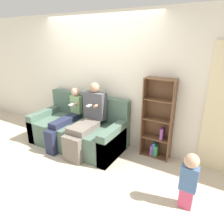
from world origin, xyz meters
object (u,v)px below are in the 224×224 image
at_px(couch, 79,130).
at_px(child_seated, 65,118).
at_px(toddler_standing, 189,179).
at_px(adult_seated, 88,118).
at_px(bookshelf, 158,123).

xyz_separation_m(couch, child_seated, (-0.20, -0.14, 0.27)).
xyz_separation_m(child_seated, toddler_standing, (2.45, -0.47, -0.14)).
bearing_deg(toddler_standing, child_seated, 169.07).
height_order(adult_seated, toddler_standing, adult_seated).
bearing_deg(adult_seated, toddler_standing, -15.24).
bearing_deg(child_seated, toddler_standing, -10.93).
bearing_deg(adult_seated, child_seated, -174.01).
height_order(couch, bookshelf, bookshelf).
relative_size(couch, child_seated, 1.68).
relative_size(adult_seated, toddler_standing, 1.65).
height_order(adult_seated, child_seated, adult_seated).
distance_m(couch, adult_seated, 0.48).
distance_m(child_seated, bookshelf, 1.80).
bearing_deg(bookshelf, adult_seated, -158.54).
height_order(couch, toddler_standing, couch).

